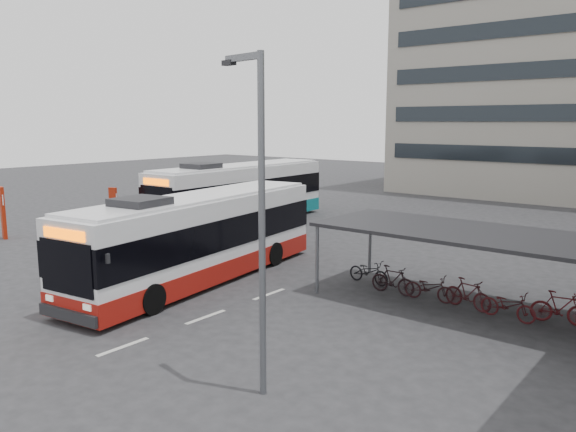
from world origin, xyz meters
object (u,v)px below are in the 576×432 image
Objects in this scene: bus_main at (200,238)px; bus_teal at (240,194)px; pedestrian at (183,237)px; lamp_post at (259,206)px.

bus_teal is (-7.32, 9.85, 0.11)m from bus_main.
bus_teal reaches higher than bus_main.
bus_main is 4.13m from pedestrian.
pedestrian is (-3.47, 2.12, -0.75)m from bus_main.
bus_main is 12.27m from bus_teal.
lamp_post reaches higher than bus_teal.
lamp_post is at bearing -47.23° from bus_teal.
lamp_post is at bearing -94.66° from pedestrian.
bus_teal is at bearing 118.75° from bus_main.
lamp_post is (15.09, -15.14, 2.48)m from bus_teal.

